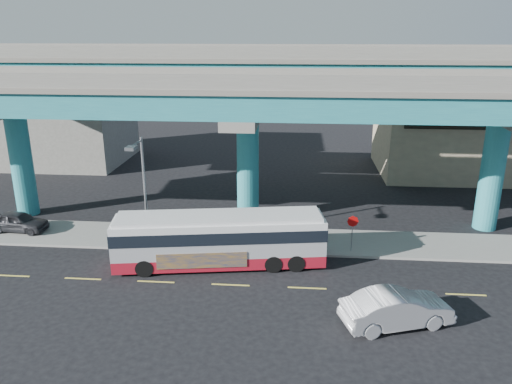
# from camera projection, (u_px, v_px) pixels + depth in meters

# --- Properties ---
(ground) EXTENTS (120.00, 120.00, 0.00)m
(ground) POSITION_uv_depth(u_px,v_px,m) (231.00, 282.00, 26.42)
(ground) COLOR black
(ground) RESTS_ON ground
(sidewalk) EXTENTS (70.00, 4.00, 0.15)m
(sidewalk) POSITION_uv_depth(u_px,v_px,m) (243.00, 239.00, 31.60)
(sidewalk) COLOR gray
(sidewalk) RESTS_ON ground
(lane_markings) EXTENTS (58.00, 0.12, 0.01)m
(lane_markings) POSITION_uv_depth(u_px,v_px,m) (231.00, 285.00, 26.13)
(lane_markings) COLOR #D8C64C
(lane_markings) RESTS_ON ground
(viaduct) EXTENTS (52.00, 12.40, 11.70)m
(viaduct) POSITION_uv_depth(u_px,v_px,m) (248.00, 88.00, 32.19)
(viaduct) COLOR #206D7B
(viaduct) RESTS_ON ground
(building_beige) EXTENTS (14.00, 10.23, 7.00)m
(building_beige) POSITION_uv_depth(u_px,v_px,m) (458.00, 135.00, 45.64)
(building_beige) COLOR tan
(building_beige) RESTS_ON ground
(building_concrete) EXTENTS (12.00, 10.00, 9.00)m
(building_concrete) POSITION_uv_depth(u_px,v_px,m) (62.00, 117.00, 49.34)
(building_concrete) COLOR gray
(building_concrete) RESTS_ON ground
(transit_bus) EXTENTS (11.98, 4.34, 3.01)m
(transit_bus) POSITION_uv_depth(u_px,v_px,m) (220.00, 238.00, 27.87)
(transit_bus) COLOR maroon
(transit_bus) RESTS_ON ground
(sedan) EXTENTS (4.69, 6.05, 1.66)m
(sedan) POSITION_uv_depth(u_px,v_px,m) (397.00, 309.00, 22.37)
(sedan) COLOR #B7B7BC
(sedan) RESTS_ON ground
(parked_car) EXTENTS (2.13, 4.05, 1.30)m
(parked_car) POSITION_uv_depth(u_px,v_px,m) (18.00, 221.00, 32.56)
(parked_car) COLOR #2E2F34
(parked_car) RESTS_ON sidewalk
(street_lamp) EXTENTS (0.50, 2.25, 6.74)m
(street_lamp) POSITION_uv_depth(u_px,v_px,m) (141.00, 178.00, 28.72)
(street_lamp) COLOR gray
(street_lamp) RESTS_ON sidewalk
(stop_sign) EXTENTS (0.67, 0.11, 2.23)m
(stop_sign) POSITION_uv_depth(u_px,v_px,m) (353.00, 226.00, 29.30)
(stop_sign) COLOR gray
(stop_sign) RESTS_ON sidewalk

